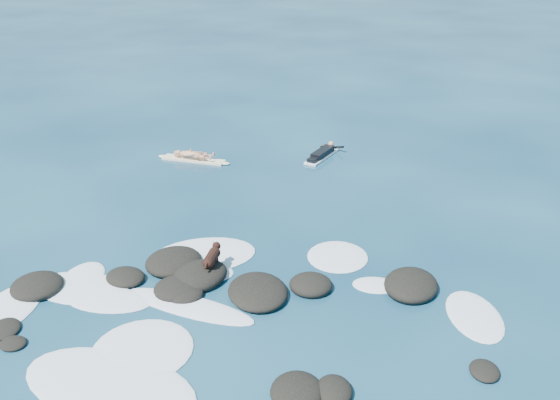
# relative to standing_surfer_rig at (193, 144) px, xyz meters

# --- Properties ---
(ground) EXTENTS (160.00, 160.00, 0.00)m
(ground) POSITION_rel_standing_surfer_rig_xyz_m (2.91, -9.15, -0.67)
(ground) COLOR #0A2642
(ground) RESTS_ON ground
(reef_rocks) EXTENTS (13.93, 7.59, 0.55)m
(reef_rocks) POSITION_rel_standing_surfer_rig_xyz_m (2.19, -9.66, -0.56)
(reef_rocks) COLOR black
(reef_rocks) RESTS_ON ground
(breaking_foam) EXTENTS (12.64, 8.46, 0.12)m
(breaking_foam) POSITION_rel_standing_surfer_rig_xyz_m (2.16, -9.78, -0.66)
(breaking_foam) COLOR white
(breaking_foam) RESTS_ON ground
(standing_surfer_rig) EXTENTS (3.00, 0.90, 1.71)m
(standing_surfer_rig) POSITION_rel_standing_surfer_rig_xyz_m (0.00, 0.00, 0.00)
(standing_surfer_rig) COLOR #F8E9C6
(standing_surfer_rig) RESTS_ON ground
(paddling_surfer_rig) EXTENTS (1.47, 2.38, 0.42)m
(paddling_surfer_rig) POSITION_rel_standing_surfer_rig_xyz_m (4.94, 1.13, -0.53)
(paddling_surfer_rig) COLOR white
(paddling_surfer_rig) RESTS_ON ground
(dog) EXTENTS (0.36, 1.23, 0.78)m
(dog) POSITION_rel_standing_surfer_rig_xyz_m (2.72, -8.14, -0.16)
(dog) COLOR black
(dog) RESTS_ON ground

